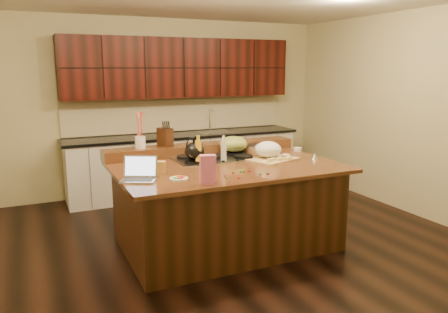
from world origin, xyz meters
name	(u,v)px	position (x,y,z in m)	size (l,w,h in m)	color
room	(226,125)	(0.00, 0.00, 1.35)	(5.52, 5.02, 2.72)	black
island	(226,205)	(0.00, 0.00, 0.46)	(2.40, 1.60, 0.92)	black
back_ledge	(202,148)	(0.00, 0.70, 0.98)	(2.40, 0.30, 0.12)	black
cooktop	(215,158)	(0.00, 0.30, 0.94)	(0.92, 0.52, 0.05)	gray
back_counter	(184,131)	(0.30, 2.23, 0.98)	(3.70, 0.66, 2.40)	silver
kettle	(194,151)	(-0.30, 0.17, 1.06)	(0.22, 0.22, 0.19)	black
green_bowl	(234,144)	(0.30, 0.43, 1.06)	(0.34, 0.34, 0.19)	olive
laptop	(139,174)	(-1.02, -0.26, 0.98)	(0.40, 0.37, 0.22)	#B7B7BC
oil_bottle	(198,153)	(-0.28, 0.10, 1.06)	(0.07, 0.07, 0.27)	gold
vinegar_bottle	(224,151)	(0.02, 0.11, 1.04)	(0.06, 0.06, 0.25)	silver
wooden_tray	(269,152)	(0.56, 0.03, 1.01)	(0.62, 0.53, 0.21)	tan
ramekin_a	(275,159)	(0.59, -0.05, 0.94)	(0.10, 0.10, 0.04)	white
ramekin_b	(286,156)	(0.77, 0.01, 0.94)	(0.10, 0.10, 0.04)	white
ramekin_c	(297,149)	(1.15, 0.33, 0.94)	(0.10, 0.10, 0.04)	white
strainer_bowl	(253,150)	(0.57, 0.43, 0.97)	(0.24, 0.24, 0.09)	#996B3F
kitchen_timer	(315,156)	(1.05, -0.16, 0.96)	(0.08, 0.08, 0.07)	silver
pink_bag	(208,170)	(-0.49, -0.66, 1.05)	(0.14, 0.08, 0.27)	pink
candy_plate	(179,178)	(-0.67, -0.38, 0.93)	(0.18, 0.18, 0.01)	white
package_box	(161,168)	(-0.76, -0.12, 0.98)	(0.09, 0.06, 0.13)	gold
utensil_crock	(140,142)	(-0.77, 0.70, 1.11)	(0.12, 0.12, 0.14)	white
knife_block	(165,137)	(-0.47, 0.70, 1.15)	(0.11, 0.18, 0.22)	black
gumdrop_0	(233,173)	(-0.11, -0.41, 0.93)	(0.02, 0.02, 0.02)	red
gumdrop_1	(260,174)	(0.11, -0.57, 0.93)	(0.02, 0.02, 0.02)	#198C26
gumdrop_2	(250,171)	(0.07, -0.42, 0.93)	(0.02, 0.02, 0.02)	red
gumdrop_3	(240,171)	(-0.02, -0.38, 0.93)	(0.02, 0.02, 0.02)	#198C26
gumdrop_4	(268,174)	(0.19, -0.59, 0.93)	(0.02, 0.02, 0.02)	red
gumdrop_5	(244,171)	(0.01, -0.40, 0.93)	(0.02, 0.02, 0.02)	#198C26
gumdrop_6	(225,176)	(-0.24, -0.48, 0.93)	(0.02, 0.02, 0.02)	red
gumdrop_7	(227,178)	(-0.26, -0.57, 0.93)	(0.02, 0.02, 0.02)	#198C26
gumdrop_8	(239,178)	(-0.15, -0.61, 0.93)	(0.02, 0.02, 0.02)	red
gumdrop_9	(267,173)	(0.19, -0.56, 0.93)	(0.02, 0.02, 0.02)	#198C26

